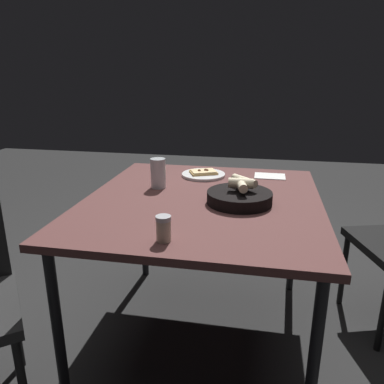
# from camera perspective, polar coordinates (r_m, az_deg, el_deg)

# --- Properties ---
(ground) EXTENTS (8.00, 8.00, 0.00)m
(ground) POSITION_cam_1_polar(r_m,az_deg,el_deg) (2.03, 1.43, -20.59)
(ground) COLOR #292929
(dining_table) EXTENTS (1.02, 1.14, 0.72)m
(dining_table) POSITION_cam_1_polar(r_m,az_deg,el_deg) (1.70, 1.60, -2.71)
(dining_table) COLOR brown
(dining_table) RESTS_ON ground
(pizza_plate) EXTENTS (0.23, 0.23, 0.04)m
(pizza_plate) POSITION_cam_1_polar(r_m,az_deg,el_deg) (2.02, 1.73, 2.71)
(pizza_plate) COLOR white
(pizza_plate) RESTS_ON dining_table
(bread_basket) EXTENTS (0.28, 0.28, 0.11)m
(bread_basket) POSITION_cam_1_polar(r_m,az_deg,el_deg) (1.62, 7.13, -0.58)
(bread_basket) COLOR black
(bread_basket) RESTS_ON dining_table
(beer_glass) EXTENTS (0.07, 0.07, 0.14)m
(beer_glass) POSITION_cam_1_polar(r_m,az_deg,el_deg) (1.82, -5.10, 2.62)
(beer_glass) COLOR silver
(beer_glass) RESTS_ON dining_table
(pepper_shaker) EXTENTS (0.05, 0.05, 0.09)m
(pepper_shaker) POSITION_cam_1_polar(r_m,az_deg,el_deg) (1.26, -4.29, -5.71)
(pepper_shaker) COLOR #BFB299
(pepper_shaker) RESTS_ON dining_table
(napkin) EXTENTS (0.16, 0.12, 0.00)m
(napkin) POSITION_cam_1_polar(r_m,az_deg,el_deg) (2.06, 11.60, 2.35)
(napkin) COLOR white
(napkin) RESTS_ON dining_table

